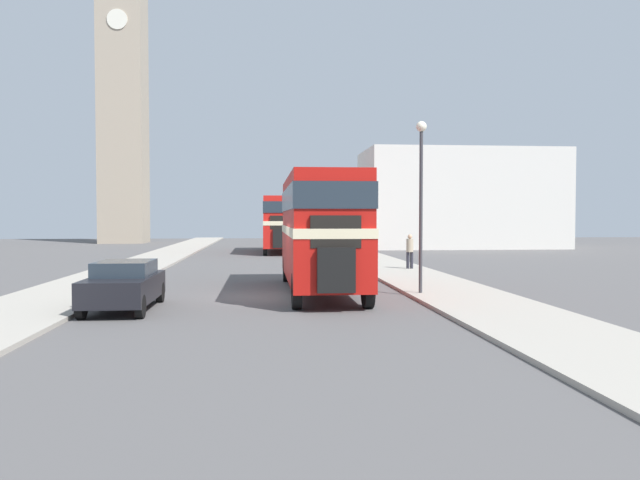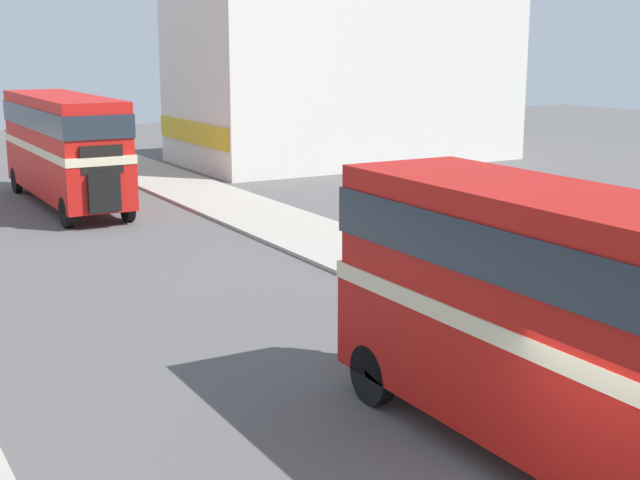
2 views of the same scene
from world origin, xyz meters
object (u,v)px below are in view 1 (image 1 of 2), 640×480
double_decker_bus (320,224)px  pedestrian_walking (410,249)px  car_parked_near (124,284)px  bus_distant (279,220)px  church_tower (123,68)px  street_lamp (421,181)px

double_decker_bus → pedestrian_walking: size_ratio=5.78×
double_decker_bus → car_parked_near: (-6.09, -3.68, -1.71)m
double_decker_bus → pedestrian_walking: 10.24m
double_decker_bus → bus_distant: 26.06m
pedestrian_walking → church_tower: bearing=121.0°
double_decker_bus → street_lamp: (3.34, -1.37, 1.50)m
double_decker_bus → pedestrian_walking: bearing=58.2°
double_decker_bus → street_lamp: size_ratio=1.71×
car_parked_near → street_lamp: bearing=13.8°
street_lamp → church_tower: bearing=113.2°
bus_distant → car_parked_near: size_ratio=2.52×
double_decker_bus → bus_distant: bearing=91.8°
car_parked_near → double_decker_bus: bearing=31.1°
pedestrian_walking → street_lamp: 10.58m
bus_distant → church_tower: church_tower is taller
pedestrian_walking → double_decker_bus: bearing=-121.8°
car_parked_near → pedestrian_walking: 16.81m
street_lamp → church_tower: church_tower is taller
car_parked_near → church_tower: bearing=102.2°
street_lamp → church_tower: 52.77m
double_decker_bus → church_tower: church_tower is taller
bus_distant → street_lamp: 27.77m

